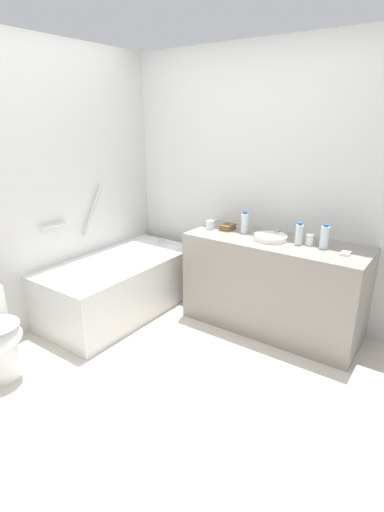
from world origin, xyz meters
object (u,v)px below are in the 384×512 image
Objects in this scene: drinking_glass_0 at (310,240)px; soap_dish at (346,253)px; water_bottle_0 at (299,234)px; amenity_basket at (228,227)px; drinking_glass_1 at (210,225)px; water_bottle_2 at (245,223)px; sink_basin at (271,238)px; sink_faucet at (279,232)px; bathtub at (121,283)px; water_bottle_1 at (325,237)px.

drinking_glass_0 is 0.31m from soap_dish.
drinking_glass_0 is at bearing -67.01° from water_bottle_0.
drinking_glass_1 is at bearing 115.71° from amenity_basket.
drinking_glass_1 is at bearing 89.51° from soap_dish.
water_bottle_2 reaches higher than soap_dish.
sink_basin is 0.32m from drinking_glass_0.
sink_faucet is 1.93× the size of drinking_glass_1.
bathtub reaches higher than sink_faucet.
water_bottle_2 is (-0.11, 0.28, 0.06)m from sink_faucet.
sink_faucet reaches higher than amenity_basket.
bathtub reaches higher than soap_dish.
bathtub is 1.33m from water_bottle_2.
sink_basin is 2.01× the size of amenity_basket.
drinking_glass_1 is at bearing 90.76° from sink_basin.
drinking_glass_0 reaches higher than amenity_basket.
sink_basin is 0.46m from amenity_basket.
sink_faucet is (0.17, 0.00, 0.01)m from sink_basin.
bathtub is at bearing 105.16° from soap_dish.
water_bottle_0 is 2.34× the size of drinking_glass_1.
sink_basin is 1.86× the size of sink_faucet.
sink_basin is at bearing 95.07° from water_bottle_1.
drinking_glass_0 is (-0.12, -0.32, 0.02)m from sink_faucet.
bathtub reaches higher than amenity_basket.
sink_faucet is 0.47m from amenity_basket.
bathtub is 1.57m from sink_faucet.
bathtub is 17.20× the size of soap_dish.
water_bottle_2 reaches higher than water_bottle_0.
water_bottle_2 is at bearing -59.56° from bathtub.
sink_faucet is at bearing 73.12° from soap_dish.
water_bottle_2 reaches higher than drinking_glass_0.
water_bottle_2 reaches higher than sink_faucet.
water_bottle_0 is at bearing -122.67° from sink_faucet.
sink_basin is 3.13× the size of soap_dish.
sink_faucet is 0.63m from drinking_glass_1.
sink_faucet is at bearing -73.55° from drinking_glass_1.
water_bottle_0 reaches higher than sink_faucet.
water_bottle_0 is 0.52m from water_bottle_2.
sink_basin is at bearing -97.79° from amenity_basket.
water_bottle_0 reaches higher than soap_dish.
water_bottle_0 is (0.02, -0.24, 0.06)m from sink_basin.
soap_dish is at bearing -102.87° from drinking_glass_0.
drinking_glass_0 is at bearing -90.85° from amenity_basket.
water_bottle_0 is at bearing 84.67° from soap_dish.
sink_faucet is at bearing 73.23° from water_bottle_1.
sink_basin is 3.57× the size of drinking_glass_1.
drinking_glass_0 is at bearing -86.34° from drinking_glass_1.
sink_faucet is 0.65m from soap_dish.
bathtub is at bearing 109.93° from water_bottle_0.
water_bottle_1 is 0.21m from soap_dish.
sink_basin is 1.43× the size of water_bottle_2.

